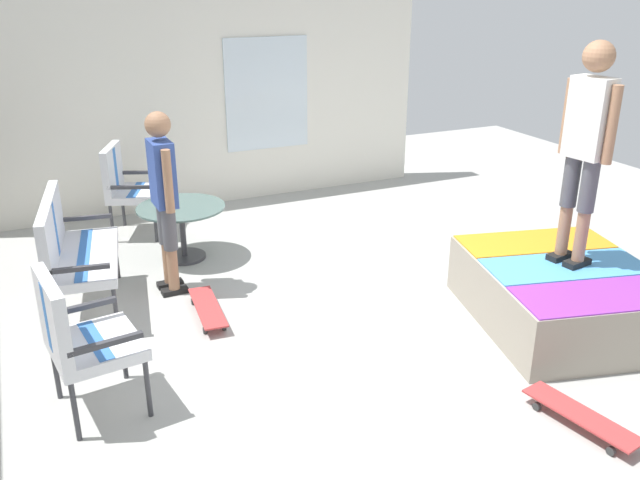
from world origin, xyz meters
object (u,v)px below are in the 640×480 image
Objects in this scene: person_watching at (164,190)px; skateboard_by_bench at (208,308)px; patio_chair_by_wall at (76,333)px; patio_table at (182,222)px; person_skater at (587,137)px; skateboard_spare at (581,416)px; patio_chair_near_house at (125,182)px; skate_ramp at (565,294)px; patio_bench at (69,245)px.

skateboard_by_bench is at bearing -166.35° from person_watching.
patio_chair_by_wall is 1.13× the size of patio_table.
person_skater is 2.16m from skateboard_spare.
patio_chair_by_wall is at bearing 62.64° from skateboard_spare.
patio_chair_near_house is 3.41m from patio_chair_by_wall.
skate_ramp is at bearing 147.28° from person_skater.
skate_ramp is 3.59m from person_watching.
patio_bench is 1.29× the size of patio_chair_near_house.
patio_table is 1.11× the size of skateboard_by_bench.
patio_chair_by_wall is at bearing 131.39° from skateboard_by_bench.
skate_ramp is 2.35× the size of patio_chair_near_house.
skate_ramp is 2.95× the size of skateboard_by_bench.
skate_ramp is 2.35× the size of patio_chair_by_wall.
patio_table is at bearing -22.44° from person_watching.
skateboard_spare is (-1.21, 0.96, -1.50)m from person_skater.
patio_chair_by_wall is at bearing 84.74° from skate_ramp.
skate_ramp reaches higher than skateboard_by_bench.
skateboard_by_bench is (-0.66, -0.16, -0.90)m from person_watching.
skate_ramp is at bearing -124.56° from person_watching.
skateboard_spare is (-3.85, -1.68, -0.32)m from patio_table.
skateboard_by_bench is 3.08m from skateboard_spare.
patio_bench is 0.74× the size of person_skater.
skateboard_by_bench is (-1.36, 0.13, -0.32)m from patio_table.
person_skater is at bearing -38.52° from skateboard_spare.
skate_ramp reaches higher than skateboard_spare.
patio_chair_by_wall is (0.35, 3.85, 0.35)m from skate_ramp.
skate_ramp is 1.49m from skateboard_spare.
person_watching reaches higher than patio_chair_by_wall.
patio_chair_near_house is 1.24× the size of skateboard_spare.
person_watching is at bearing -87.38° from patio_bench.
patio_chair_by_wall reaches higher than skateboard_by_bench.
patio_table is at bearing 44.98° from person_skater.
skate_ramp is 1.34× the size of person_skater.
person_skater is at bearing -94.41° from patio_chair_by_wall.
skateboard_by_bench is at bearing 35.90° from skateboard_spare.
skateboard_spare is at bearing -156.51° from patio_table.
person_skater is at bearing -139.90° from patio_chair_near_house.
patio_chair_near_house is at bearing 39.34° from skate_ramp.
patio_chair_near_house is 1.25× the size of skateboard_by_bench.
patio_bench is 0.78× the size of person_watching.
skate_ramp is 3.75m from patio_table.
patio_bench is at bearing 62.44° from skate_ramp.
person_watching is at bearing 31.95° from skateboard_spare.
person_watching is (1.99, 2.90, 0.72)m from skate_ramp.
skateboard_by_bench is (0.98, -1.12, -0.53)m from patio_chair_by_wall.
patio_table is 0.53× the size of person_watching.
patio_bench reaches higher than skateboard_spare.
patio_chair_near_house is (1.70, -0.75, -0.00)m from patio_bench.
patio_table is 0.95m from person_watching.
patio_table reaches higher than skate_ramp.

